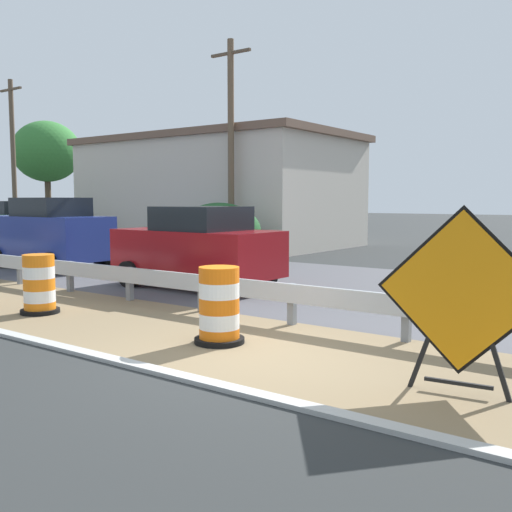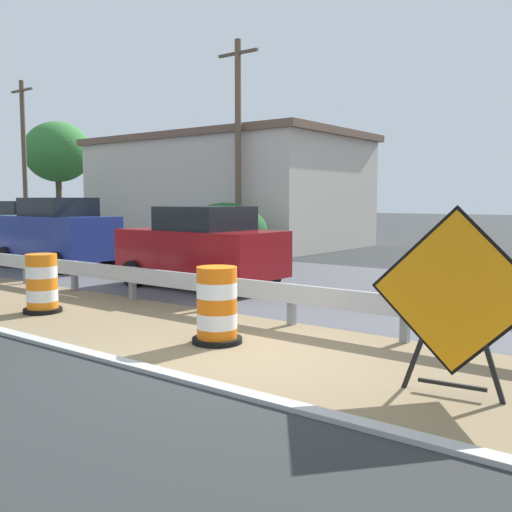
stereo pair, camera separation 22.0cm
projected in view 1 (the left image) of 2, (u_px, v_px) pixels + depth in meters
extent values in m
plane|color=#2B2D2D|center=(251.00, 356.00, 7.87)|extent=(160.00, 160.00, 0.00)
cube|color=#7F6B4C|center=(271.00, 348.00, 8.26)|extent=(3.36, 120.00, 0.01)
cube|color=#4C4C51|center=(419.00, 295.00, 12.90)|extent=(8.21, 120.00, 0.00)
cube|color=#ADADA8|center=(185.00, 379.00, 6.82)|extent=(0.20, 120.00, 0.11)
cube|color=#ADB2B7|center=(289.00, 293.00, 9.72)|extent=(0.08, 58.40, 0.32)
cube|color=slate|center=(407.00, 319.00, 8.62)|extent=(0.12, 0.12, 0.70)
cube|color=slate|center=(292.00, 304.00, 9.80)|extent=(0.12, 0.12, 0.70)
cube|color=slate|center=(202.00, 293.00, 10.98)|extent=(0.12, 0.12, 0.70)
cube|color=slate|center=(130.00, 284.00, 12.17)|extent=(0.12, 0.12, 0.70)
cube|color=slate|center=(70.00, 276.00, 13.35)|extent=(0.12, 0.12, 0.70)
cube|color=slate|center=(20.00, 270.00, 14.53)|extent=(0.12, 0.12, 0.70)
cube|color=black|center=(494.00, 351.00, 6.10)|extent=(0.10, 0.39, 1.06)
cube|color=black|center=(426.00, 343.00, 6.44)|extent=(0.10, 0.39, 1.06)
cube|color=black|center=(458.00, 383.00, 6.31)|extent=(0.13, 0.72, 0.04)
cube|color=orange|center=(461.00, 291.00, 6.19)|extent=(0.24, 1.71, 1.72)
cube|color=black|center=(461.00, 291.00, 6.21)|extent=(0.24, 1.81, 1.83)
cylinder|color=orange|center=(219.00, 335.00, 8.57)|extent=(0.59, 0.59, 0.23)
cylinder|color=white|center=(219.00, 320.00, 8.54)|extent=(0.59, 0.59, 0.23)
cylinder|color=orange|center=(219.00, 305.00, 8.52)|extent=(0.59, 0.59, 0.23)
cylinder|color=white|center=(219.00, 290.00, 8.50)|extent=(0.59, 0.59, 0.23)
cylinder|color=orange|center=(219.00, 275.00, 8.48)|extent=(0.59, 0.59, 0.23)
cylinder|color=black|center=(219.00, 340.00, 8.57)|extent=(0.74, 0.74, 0.08)
cylinder|color=orange|center=(40.00, 307.00, 10.81)|extent=(0.57, 0.57, 0.22)
cylinder|color=white|center=(40.00, 296.00, 10.79)|extent=(0.57, 0.57, 0.22)
cylinder|color=orange|center=(39.00, 284.00, 10.77)|extent=(0.57, 0.57, 0.22)
cylinder|color=white|center=(39.00, 272.00, 10.75)|extent=(0.57, 0.57, 0.22)
cylinder|color=orange|center=(38.00, 260.00, 10.73)|extent=(0.57, 0.57, 0.22)
cylinder|color=black|center=(40.00, 311.00, 10.82)|extent=(0.71, 0.71, 0.08)
cube|color=navy|center=(49.00, 237.00, 17.84)|extent=(1.83, 4.29, 1.29)
cube|color=black|center=(51.00, 207.00, 17.65)|extent=(1.63, 1.98, 0.56)
cylinder|color=black|center=(48.00, 253.00, 19.45)|extent=(0.23, 0.64, 0.64)
cylinder|color=black|center=(51.00, 263.00, 16.35)|extent=(0.23, 0.64, 0.64)
cylinder|color=black|center=(102.00, 258.00, 17.77)|extent=(0.23, 0.64, 0.64)
cube|color=#195128|center=(12.00, 228.00, 25.23)|extent=(1.84, 4.42, 1.17)
cube|color=black|center=(9.00, 208.00, 25.25)|extent=(1.62, 2.05, 0.56)
cylinder|color=black|center=(50.00, 241.00, 25.11)|extent=(0.23, 0.64, 0.64)
cylinder|color=black|center=(12.00, 244.00, 23.72)|extent=(0.23, 0.64, 0.64)
cylinder|color=black|center=(13.00, 239.00, 26.86)|extent=(0.23, 0.64, 0.64)
cube|color=maroon|center=(197.00, 252.00, 13.92)|extent=(1.95, 4.07, 1.07)
cube|color=black|center=(201.00, 218.00, 13.74)|extent=(1.73, 1.88, 0.56)
cylinder|color=black|center=(129.00, 274.00, 14.01)|extent=(0.23, 0.64, 0.64)
cylinder|color=black|center=(184.00, 267.00, 15.52)|extent=(0.23, 0.64, 0.64)
cylinder|color=black|center=(213.00, 284.00, 12.42)|extent=(0.23, 0.64, 0.64)
cylinder|color=black|center=(265.00, 275.00, 13.93)|extent=(0.23, 0.64, 0.64)
cube|color=beige|center=(218.00, 195.00, 27.40)|extent=(7.14, 12.06, 4.70)
cube|color=brown|center=(217.00, 141.00, 27.15)|extent=(7.43, 12.55, 0.30)
cylinder|color=brown|center=(231.00, 149.00, 21.76)|extent=(0.24, 0.24, 7.99)
cube|color=brown|center=(231.00, 53.00, 21.43)|extent=(0.12, 1.80, 0.10)
cylinder|color=brown|center=(13.00, 161.00, 29.96)|extent=(0.24, 0.24, 8.20)
cube|color=brown|center=(11.00, 89.00, 29.61)|extent=(0.12, 1.80, 0.10)
ellipsoid|color=#1E4C23|center=(219.00, 232.00, 20.08)|extent=(2.92, 2.92, 2.01)
cylinder|color=#4C3D2D|center=(49.00, 206.00, 35.40)|extent=(0.36, 0.36, 3.39)
ellipsoid|color=#337533|center=(47.00, 151.00, 35.08)|extent=(4.04, 4.04, 3.63)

